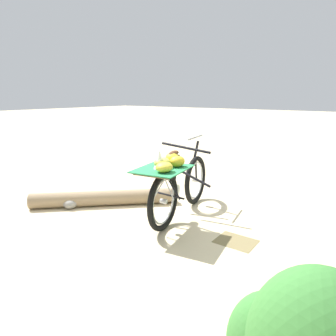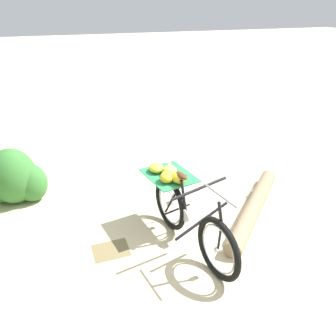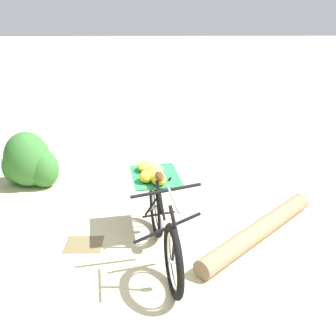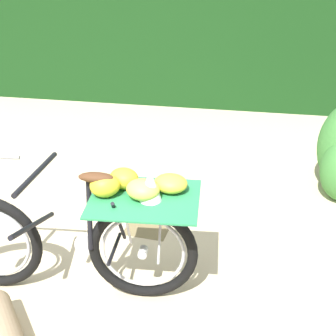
{
  "view_description": "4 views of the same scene",
  "coord_description": "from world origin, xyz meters",
  "px_view_note": "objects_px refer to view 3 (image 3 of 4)",
  "views": [
    {
      "loc": [
        2.21,
        -3.26,
        1.62
      ],
      "look_at": [
        0.25,
        -0.58,
        0.82
      ],
      "focal_mm": 32.63,
      "sensor_mm": 36.0,
      "label": 1
    },
    {
      "loc": [
        1.42,
        3.08,
        2.78
      ],
      "look_at": [
        0.15,
        -0.41,
        0.93
      ],
      "focal_mm": 36.16,
      "sensor_mm": 36.0,
      "label": 2
    },
    {
      "loc": [
        0.03,
        3.54,
        2.64
      ],
      "look_at": [
        -0.04,
        -0.48,
        0.88
      ],
      "focal_mm": 40.84,
      "sensor_mm": 36.0,
      "label": 3
    },
    {
      "loc": [
        -2.4,
        -1.34,
        2.34
      ],
      "look_at": [
        0.19,
        -0.62,
        0.96
      ],
      "focal_mm": 52.7,
      "sensor_mm": 36.0,
      "label": 4
    }
  ],
  "objects_px": {
    "shrub_cluster": "(29,163)",
    "bicycle": "(161,214)",
    "fallen_log": "(259,231)",
    "path_stone": "(275,217)"
  },
  "relations": [
    {
      "from": "shrub_cluster",
      "to": "bicycle",
      "type": "bearing_deg",
      "value": 138.53
    },
    {
      "from": "bicycle",
      "to": "shrub_cluster",
      "type": "height_order",
      "value": "bicycle"
    },
    {
      "from": "fallen_log",
      "to": "shrub_cluster",
      "type": "bearing_deg",
      "value": -25.68
    },
    {
      "from": "bicycle",
      "to": "fallen_log",
      "type": "bearing_deg",
      "value": 92.44
    },
    {
      "from": "shrub_cluster",
      "to": "path_stone",
      "type": "distance_m",
      "value": 3.7
    },
    {
      "from": "fallen_log",
      "to": "shrub_cluster",
      "type": "xyz_separation_m",
      "value": [
        3.19,
        -1.53,
        0.27
      ]
    },
    {
      "from": "bicycle",
      "to": "shrub_cluster",
      "type": "relative_size",
      "value": 1.99
    },
    {
      "from": "shrub_cluster",
      "to": "path_stone",
      "type": "xyz_separation_m",
      "value": [
        -3.5,
        1.15,
        -0.31
      ]
    },
    {
      "from": "bicycle",
      "to": "fallen_log",
      "type": "xyz_separation_m",
      "value": [
        -1.17,
        -0.25,
        -0.38
      ]
    },
    {
      "from": "fallen_log",
      "to": "bicycle",
      "type": "bearing_deg",
      "value": 12.07
    }
  ]
}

